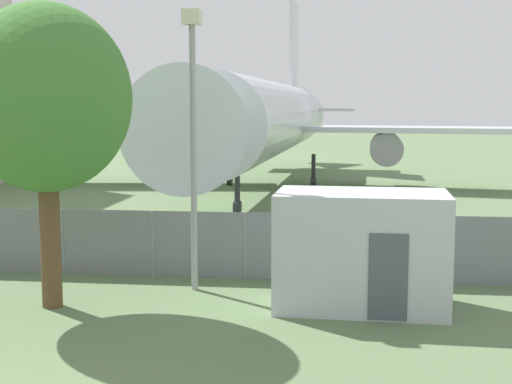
{
  "coord_description": "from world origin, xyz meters",
  "views": [
    {
      "loc": [
        5.05,
        -8.22,
        4.67
      ],
      "look_at": [
        2.5,
        13.41,
        2.0
      ],
      "focal_mm": 50.0,
      "sensor_mm": 36.0,
      "label": 1
    }
  ],
  "objects": [
    {
      "name": "airplane",
      "position": [
        1.07,
        31.62,
        3.86
      ],
      "size": [
        30.14,
        37.8,
        12.06
      ],
      "rotation": [
        0.0,
        0.0,
        -1.61
      ],
      "color": "silver",
      "rests_on": "ground"
    },
    {
      "name": "light_mast",
      "position": [
        1.42,
        9.17,
        4.32
      ],
      "size": [
        0.44,
        0.44,
        6.97
      ],
      "color": "#99999E",
      "rests_on": "ground"
    },
    {
      "name": "perimeter_fence",
      "position": [
        0.0,
        10.41,
        0.91
      ],
      "size": [
        56.07,
        0.07,
        1.82
      ],
      "color": "gray",
      "rests_on": "ground"
    },
    {
      "name": "portable_cabin",
      "position": [
        5.57,
        8.06,
        1.35
      ],
      "size": [
        3.98,
        2.35,
        2.7
      ],
      "rotation": [
        0.0,
        0.0,
        -0.04
      ],
      "color": "silver",
      "rests_on": "ground"
    },
    {
      "name": "tree_left_of_cabin",
      "position": [
        -1.56,
        7.27,
        4.79
      ],
      "size": [
        3.88,
        3.88,
        6.96
      ],
      "color": "brown",
      "rests_on": "ground"
    }
  ]
}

